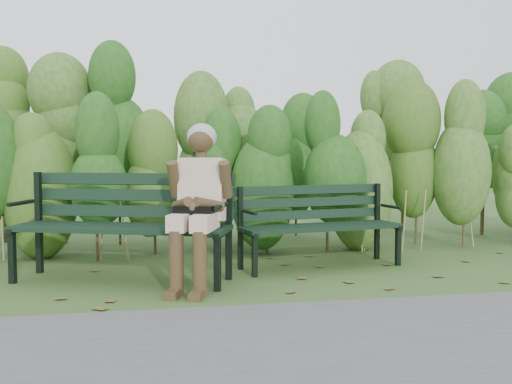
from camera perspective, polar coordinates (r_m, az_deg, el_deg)
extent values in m
plane|color=#365521|center=(5.40, 0.72, -8.22)|extent=(80.00, 80.00, 0.00)
cube|color=#474749|center=(3.35, 8.68, -15.85)|extent=(60.00, 2.50, 0.01)
cylinder|color=#47381E|center=(6.60, -20.27, -2.72)|extent=(0.03, 0.03, 0.80)
ellipsoid|color=#3D5C20|center=(6.56, -20.40, 2.85)|extent=(0.64, 0.64, 1.44)
cylinder|color=#47381E|center=(6.53, -14.96, -2.68)|extent=(0.03, 0.03, 0.80)
ellipsoid|color=#3D5C20|center=(6.49, -15.06, 2.95)|extent=(0.64, 0.64, 1.44)
cylinder|color=#47381E|center=(6.51, -9.57, -2.61)|extent=(0.03, 0.03, 0.80)
ellipsoid|color=#3D5C20|center=(6.47, -9.64, 3.03)|extent=(0.64, 0.64, 1.44)
cylinder|color=#47381E|center=(6.56, -4.22, -2.53)|extent=(0.03, 0.03, 0.80)
ellipsoid|color=#3D5C20|center=(6.51, -4.25, 3.08)|extent=(0.64, 0.64, 1.44)
cylinder|color=#47381E|center=(6.66, 1.02, -2.42)|extent=(0.03, 0.03, 0.80)
ellipsoid|color=#3D5C20|center=(6.61, 1.03, 3.10)|extent=(0.64, 0.64, 1.44)
cylinder|color=#47381E|center=(6.81, 6.07, -2.30)|extent=(0.03, 0.03, 0.80)
ellipsoid|color=#3D5C20|center=(6.77, 6.11, 3.10)|extent=(0.64, 0.64, 1.44)
cylinder|color=#47381E|center=(7.01, 10.86, -2.16)|extent=(0.03, 0.03, 0.80)
ellipsoid|color=#3D5C20|center=(6.97, 10.93, 3.07)|extent=(0.64, 0.64, 1.44)
cylinder|color=#47381E|center=(7.26, 15.35, -2.03)|extent=(0.03, 0.03, 0.80)
ellipsoid|color=#3D5C20|center=(7.22, 15.44, 3.03)|extent=(0.64, 0.64, 1.44)
cylinder|color=#47381E|center=(7.55, 19.51, -1.89)|extent=(0.03, 0.03, 0.80)
ellipsoid|color=#3D5C20|center=(7.52, 19.62, 2.97)|extent=(0.64, 0.64, 1.44)
cylinder|color=#47381E|center=(7.66, -23.14, -0.77)|extent=(0.04, 0.04, 1.10)
cylinder|color=#47381E|center=(7.54, -17.42, -0.70)|extent=(0.04, 0.04, 1.10)
ellipsoid|color=#1C4A18|center=(7.52, -17.56, 5.99)|extent=(0.70, 0.70, 1.98)
cylinder|color=#47381E|center=(7.49, -11.57, -0.63)|extent=(0.04, 0.04, 1.10)
ellipsoid|color=#1C4A18|center=(7.47, -11.67, 6.11)|extent=(0.70, 0.70, 1.98)
cylinder|color=#47381E|center=(7.52, -5.72, -0.55)|extent=(0.04, 0.04, 1.10)
ellipsoid|color=#1C4A18|center=(7.51, -5.76, 6.16)|extent=(0.70, 0.70, 1.98)
cylinder|color=#47381E|center=(7.63, 0.03, -0.47)|extent=(0.04, 0.04, 1.10)
ellipsoid|color=#1C4A18|center=(7.62, 0.03, 6.15)|extent=(0.70, 0.70, 1.98)
cylinder|color=#47381E|center=(7.82, 5.57, -0.38)|extent=(0.04, 0.04, 1.10)
ellipsoid|color=#1C4A18|center=(7.80, 5.61, 6.08)|extent=(0.70, 0.70, 1.98)
cylinder|color=#47381E|center=(8.07, 10.80, -0.30)|extent=(0.04, 0.04, 1.10)
ellipsoid|color=#1C4A18|center=(8.05, 10.89, 5.96)|extent=(0.70, 0.70, 1.98)
cylinder|color=#47381E|center=(8.38, 15.68, -0.22)|extent=(0.04, 0.04, 1.10)
ellipsoid|color=#1C4A18|center=(8.37, 15.80, 5.80)|extent=(0.70, 0.70, 1.98)
cylinder|color=#47381E|center=(8.75, 20.18, -0.14)|extent=(0.04, 0.04, 1.10)
ellipsoid|color=#1C4A18|center=(8.74, 20.32, 5.62)|extent=(0.70, 0.70, 1.98)
cube|color=brown|center=(4.77, -7.83, -9.86)|extent=(0.11, 0.11, 0.01)
cube|color=brown|center=(4.93, -18.07, -9.57)|extent=(0.11, 0.10, 0.01)
cube|color=brown|center=(4.34, -9.46, -11.27)|extent=(0.10, 0.08, 0.01)
cube|color=brown|center=(4.83, 1.15, -9.64)|extent=(0.10, 0.11, 0.01)
cube|color=brown|center=(5.36, -0.80, -8.27)|extent=(0.11, 0.11, 0.01)
cube|color=brown|center=(5.27, -4.88, -8.50)|extent=(0.11, 0.10, 0.01)
cube|color=brown|center=(6.03, -13.91, -7.03)|extent=(0.10, 0.11, 0.01)
cube|color=brown|center=(6.28, -17.08, -6.64)|extent=(0.09, 0.10, 0.01)
cube|color=brown|center=(4.50, -0.06, -10.67)|extent=(0.11, 0.10, 0.01)
cube|color=brown|center=(5.08, -11.92, -9.04)|extent=(0.10, 0.11, 0.01)
cube|color=brown|center=(6.69, 17.39, -6.00)|extent=(0.11, 0.11, 0.01)
cube|color=brown|center=(5.97, -1.98, -7.02)|extent=(0.11, 0.11, 0.01)
cube|color=brown|center=(5.84, 4.15, -7.27)|extent=(0.11, 0.11, 0.01)
cube|color=brown|center=(4.30, -5.04, -11.39)|extent=(0.10, 0.11, 0.01)
cube|color=brown|center=(5.39, -19.48, -8.44)|extent=(0.10, 0.08, 0.01)
cube|color=brown|center=(6.41, 21.36, -6.52)|extent=(0.09, 0.07, 0.01)
cube|color=brown|center=(5.46, 12.00, -8.13)|extent=(0.11, 0.10, 0.01)
cube|color=black|center=(5.13, -13.56, -3.63)|extent=(1.81, 0.76, 0.04)
cube|color=black|center=(5.25, -13.01, -3.45)|extent=(1.81, 0.76, 0.04)
cube|color=black|center=(5.37, -12.48, -3.27)|extent=(1.81, 0.76, 0.04)
cube|color=black|center=(5.49, -11.97, -3.11)|extent=(1.81, 0.76, 0.04)
cube|color=black|center=(5.57, -11.63, -1.81)|extent=(1.79, 0.71, 0.11)
cube|color=black|center=(5.57, -11.59, -0.30)|extent=(1.79, 0.71, 0.11)
cube|color=black|center=(5.58, -11.56, 1.22)|extent=(1.79, 0.71, 0.11)
cube|color=black|center=(5.56, -22.21, -5.68)|extent=(0.07, 0.07, 0.47)
cube|color=black|center=(5.92, -19.99, -2.76)|extent=(0.07, 0.07, 0.94)
cube|color=black|center=(5.71, -21.17, -3.23)|extent=(0.23, 0.51, 0.04)
cylinder|color=black|center=(5.64, -21.49, -0.97)|extent=(0.17, 0.38, 0.04)
cube|color=black|center=(4.88, -3.70, -6.71)|extent=(0.07, 0.07, 0.47)
cube|color=black|center=(5.28, -2.62, -3.31)|extent=(0.07, 0.07, 0.94)
cube|color=black|center=(5.05, -3.18, -3.88)|extent=(0.23, 0.51, 0.04)
cylinder|color=black|center=(4.97, -3.32, -1.33)|extent=(0.17, 0.38, 0.04)
cube|color=black|center=(5.70, 7.01, -3.53)|extent=(1.59, 0.38, 0.04)
cube|color=black|center=(5.80, 6.49, -3.40)|extent=(1.59, 0.38, 0.04)
cube|color=black|center=(5.90, 5.99, -3.27)|extent=(1.59, 0.38, 0.04)
cube|color=black|center=(6.00, 5.51, -3.15)|extent=(1.59, 0.38, 0.04)
cube|color=black|center=(6.06, 5.17, -2.15)|extent=(1.58, 0.33, 0.09)
cube|color=black|center=(6.06, 5.12, -0.97)|extent=(1.58, 0.33, 0.09)
cube|color=black|center=(6.06, 5.07, 0.21)|extent=(1.58, 0.33, 0.09)
cube|color=black|center=(5.41, -0.13, -6.04)|extent=(0.05, 0.05, 0.40)
cube|color=black|center=(5.73, -1.50, -3.46)|extent=(0.05, 0.05, 0.80)
cube|color=black|center=(5.54, -0.79, -3.90)|extent=(0.12, 0.44, 0.04)
cylinder|color=black|center=(5.48, -0.63, -1.94)|extent=(0.09, 0.33, 0.03)
cube|color=black|center=(6.12, 13.37, -4.98)|extent=(0.05, 0.05, 0.40)
cube|color=black|center=(6.41, 11.47, -2.76)|extent=(0.05, 0.05, 0.80)
cube|color=black|center=(6.24, 12.48, -3.11)|extent=(0.12, 0.44, 0.04)
cylinder|color=black|center=(6.18, 12.73, -1.36)|extent=(0.09, 0.33, 0.03)
cube|color=beige|center=(4.89, -7.02, -2.79)|extent=(0.29, 0.47, 0.14)
cube|color=beige|center=(4.84, -4.87, -2.85)|extent=(0.29, 0.47, 0.14)
cylinder|color=#43321D|center=(4.77, -7.60, -6.74)|extent=(0.15, 0.15, 0.51)
cylinder|color=#43321D|center=(4.72, -5.38, -6.83)|extent=(0.15, 0.15, 0.51)
cube|color=#43321D|center=(4.74, -7.87, -9.60)|extent=(0.16, 0.23, 0.06)
cube|color=#43321D|center=(4.69, -5.62, -9.73)|extent=(0.16, 0.23, 0.06)
cube|color=beige|center=(5.12, -5.14, 0.24)|extent=(0.45, 0.38, 0.55)
cylinder|color=#43321D|center=(5.09, -5.22, 3.42)|extent=(0.09, 0.09, 0.11)
sphere|color=#43321D|center=(5.08, -5.26, 4.96)|extent=(0.22, 0.22, 0.22)
ellipsoid|color=gray|center=(5.10, -5.19, 5.25)|extent=(0.25, 0.24, 0.23)
cylinder|color=#43321D|center=(5.09, -7.79, 1.21)|extent=(0.16, 0.24, 0.33)
cylinder|color=#43321D|center=(4.98, -2.92, 1.18)|extent=(0.16, 0.24, 0.33)
cylinder|color=#43321D|center=(4.94, -7.01, -1.13)|extent=(0.17, 0.30, 0.14)
cylinder|color=#43321D|center=(4.88, -4.52, -1.17)|extent=(0.29, 0.22, 0.14)
sphere|color=#43321D|center=(4.85, -5.97, -1.47)|extent=(0.12, 0.12, 0.12)
cube|color=black|center=(4.87, -5.93, -2.32)|extent=(0.34, 0.23, 0.17)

